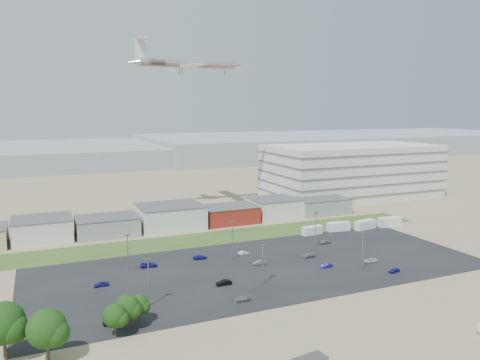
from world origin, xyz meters
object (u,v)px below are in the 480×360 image
parked_car_10 (115,321)px  parked_car_12 (308,255)px  parked_car_9 (149,265)px  parked_car_11 (244,253)px  parked_car_7 (259,263)px  parked_car_5 (101,284)px  parked_car_2 (394,270)px  parked_car_1 (327,266)px  parked_car_8 (325,242)px  airliner (189,64)px  tree_far_left (3,328)px  parked_car_3 (241,299)px  parked_car_4 (224,283)px  parked_car_6 (200,257)px  box_trailer_a (312,230)px  parked_car_0 (370,260)px

parked_car_10 → parked_car_12: (56.98, 20.68, -0.04)m
parked_car_9 → parked_car_11: parked_car_9 is taller
parked_car_7 → parked_car_9: size_ratio=0.81×
parked_car_5 → parked_car_12: 56.84m
parked_car_2 → parked_car_12: 23.89m
parked_car_1 → parked_car_9: parked_car_9 is taller
parked_car_7 → parked_car_8: size_ratio=0.98×
parked_car_8 → parked_car_9: bearing=87.9°
airliner → parked_car_8: bearing=-66.5°
tree_far_left → airliner: size_ratio=0.24×
parked_car_5 → parked_car_11: (41.03, 9.00, -0.04)m
parked_car_8 → parked_car_10: parked_car_10 is taller
parked_car_9 → parked_car_12: parked_car_9 is taller
parked_car_3 → airliner: bearing=173.6°
parked_car_1 → parked_car_11: parked_car_1 is taller
parked_car_2 → parked_car_5: 73.36m
parked_car_4 → parked_car_10: (-27.13, -10.48, 0.02)m
parked_car_3 → parked_car_7: bearing=149.6°
parked_car_5 → parked_car_6: parked_car_5 is taller
parked_car_8 → parked_car_12: bearing=126.4°
parked_car_7 → parked_car_12: size_ratio=0.87×
box_trailer_a → parked_car_4: bearing=-151.8°
parked_car_2 → parked_car_5: parked_car_5 is taller
airliner → parked_car_4: 102.55m
tree_far_left → parked_car_3: (45.89, 6.59, -5.19)m
box_trailer_a → parked_car_5: box_trailer_a is taller
parked_car_6 → airliner: bearing=-9.6°
parked_car_1 → parked_car_12: 9.41m
parked_car_9 → parked_car_12: 44.58m
parked_car_10 → parked_car_12: parked_car_10 is taller
parked_car_11 → parked_car_12: bearing=-128.8°
parked_car_0 → parked_car_7: size_ratio=1.06×
box_trailer_a → parked_car_11: box_trailer_a is taller
box_trailer_a → parked_car_12: box_trailer_a is taller
tree_far_left → parked_car_0: bearing=10.5°
box_trailer_a → parked_car_6: bearing=-173.8°
parked_car_12 → parked_car_4: bearing=-76.6°
parked_car_4 → parked_car_11: 24.34m
tree_far_left → parked_car_0: 90.85m
parked_car_6 → parked_car_9: (-14.77, -0.89, 0.06)m
parked_car_7 → parked_car_8: 29.47m
parked_car_8 → parked_car_10: 75.59m
parked_car_1 → parked_car_8: (12.41, 19.05, 0.09)m
parked_car_8 → parked_car_2: bearing=-179.0°
parked_car_2 → parked_car_6: size_ratio=0.81×
box_trailer_a → parked_car_12: bearing=-131.6°
parked_car_6 → parked_car_12: bearing=-105.0°
parked_car_11 → parked_car_12: (15.81, -9.69, 0.07)m
parked_car_7 → parked_car_3: bearing=-35.9°
airliner → parked_car_2: (25.53, -91.53, -58.81)m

